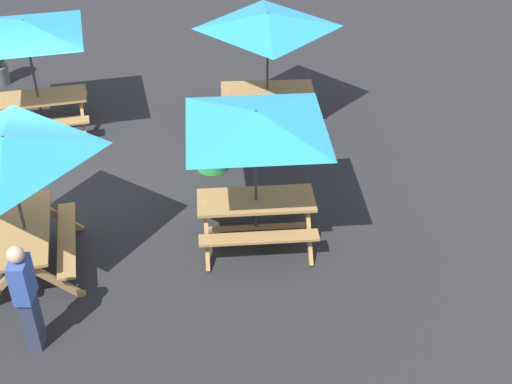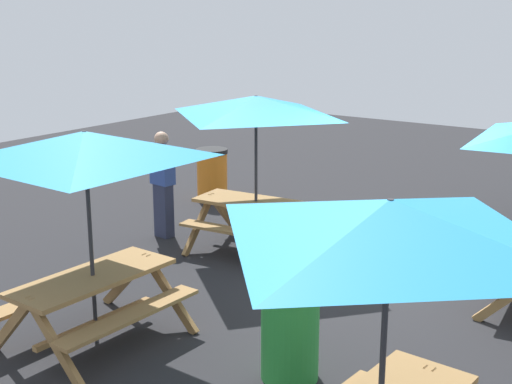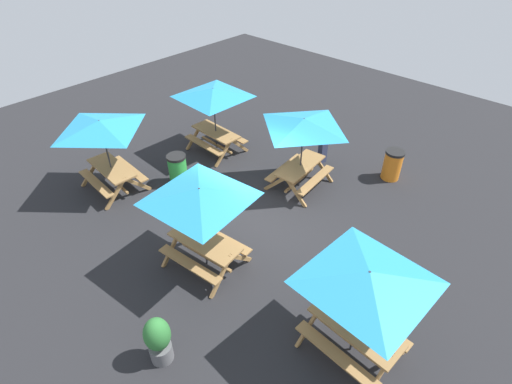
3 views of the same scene
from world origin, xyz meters
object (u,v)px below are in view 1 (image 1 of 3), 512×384
Objects in this scene: picnic_table_0 at (268,29)px; picnic_table_2 at (256,130)px; trash_bin_green at (211,144)px; picnic_table_3 at (26,36)px; picnic_table_1 at (7,156)px; person_standing at (26,295)px.

picnic_table_2 is at bearing 83.53° from picnic_table_0.
trash_bin_green is at bearing 55.07° from picnic_table_0.
picnic_table_3 is 2.87× the size of trash_bin_green.
picnic_table_1 is 1.94m from person_standing.
picnic_table_0 is at bearing -27.85° from person_standing.
picnic_table_2 and picnic_table_3 have the same top height.
picnic_table_0 reaches higher than trash_bin_green.
picnic_table_0 is 1.40× the size of person_standing.
person_standing is (3.15, 1.88, -1.10)m from picnic_table_2.
person_standing is (2.59, 3.99, 0.39)m from trash_bin_green.
picnic_table_2 is at bearing 104.73° from trash_bin_green.
picnic_table_1 is 0.83× the size of picnic_table_3.
picnic_table_1 is at bearing 47.62° from picnic_table_0.
person_standing is at bearing 57.00° from trash_bin_green.
picnic_table_1 is 2.38× the size of trash_bin_green.
picnic_table_2 is at bearing -52.47° from person_standing.
picnic_table_2 is 1.69× the size of person_standing.
picnic_table_3 is (3.75, -3.80, 0.00)m from picnic_table_2.
picnic_table_1 is at bearing 7.00° from picnic_table_2.
person_standing is at bearing 4.18° from picnic_table_1.
picnic_table_1 is at bearing 88.27° from picnic_table_3.
picnic_table_0 is 6.77m from person_standing.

